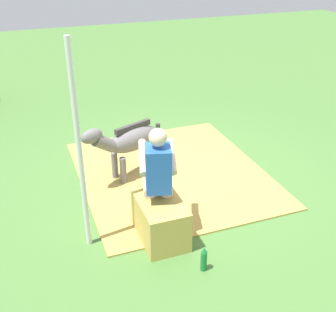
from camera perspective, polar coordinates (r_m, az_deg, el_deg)
ground_plane at (r=6.23m, az=1.45°, el=-3.24°), size 24.00×24.00×0.00m
hay_patch at (r=6.38m, az=0.47°, el=-2.31°), size 3.00×2.65×0.02m
hay_bale at (r=4.99m, az=-1.04°, el=-8.51°), size 0.76×0.49×0.51m
person_seated at (r=4.85m, az=-1.39°, el=-2.39°), size 0.71×0.53×1.39m
pony_standing at (r=6.07m, az=-5.32°, el=1.98°), size 0.70×1.28×0.95m
soda_bottle at (r=4.65m, az=4.82°, el=-13.60°), size 0.07×0.07×0.30m
tent_pole_left at (r=4.50m, az=-11.76°, el=0.50°), size 0.06×0.06×2.38m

